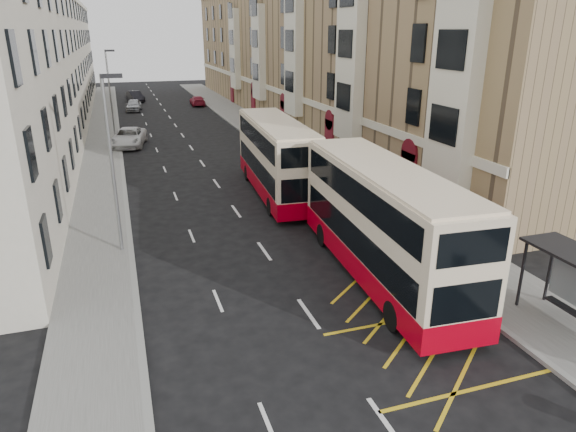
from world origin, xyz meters
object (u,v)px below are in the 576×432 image
object	(u,v)px
double_decker_rear	(277,158)
street_lamp_near	(112,156)
street_lamp_far	(110,88)
double_decker_front	(383,223)
car_red	(197,101)
car_dark	(135,97)
pedestrian_mid	(477,258)
white_van	(129,137)
car_silver	(134,105)
pedestrian_far	(432,238)

from	to	relation	value
double_decker_rear	street_lamp_near	bearing A→B (deg)	-142.54
street_lamp_far	double_decker_front	size ratio (longest dim) A/B	0.66
double_decker_rear	car_red	distance (m)	42.91
street_lamp_near	car_dark	size ratio (longest dim) A/B	1.70
street_lamp_near	double_decker_front	xyz separation A→B (m)	(10.24, -6.16, -2.18)
pedestrian_mid	white_van	xyz separation A→B (m)	(-12.66, 32.12, -0.28)
double_decker_rear	white_van	bearing A→B (deg)	118.80
car_silver	car_red	bearing A→B (deg)	24.05
pedestrian_mid	pedestrian_far	distance (m)	2.56
street_lamp_far	double_decker_rear	bearing A→B (deg)	-68.09
pedestrian_far	pedestrian_mid	bearing A→B (deg)	108.44
street_lamp_near	double_decker_rear	distance (m)	11.65
car_dark	street_lamp_far	bearing A→B (deg)	-110.18
street_lamp_far	double_decker_rear	size ratio (longest dim) A/B	0.67
double_decker_front	pedestrian_mid	bearing A→B (deg)	-20.33
street_lamp_near	pedestrian_far	distance (m)	14.78
pedestrian_far	car_red	xyz separation A→B (m)	(-2.19, 54.37, -0.37)
double_decker_rear	pedestrian_far	xyz separation A→B (m)	(3.82, -11.53, -1.37)
street_lamp_near	car_silver	distance (m)	46.74
street_lamp_near	double_decker_front	size ratio (longest dim) A/B	0.66
car_red	white_van	bearing A→B (deg)	70.41
street_lamp_near	street_lamp_far	size ratio (longest dim) A/B	1.00
pedestrian_mid	car_dark	world-z (taller)	pedestrian_mid
double_decker_rear	car_dark	size ratio (longest dim) A/B	2.53
street_lamp_far	car_red	distance (m)	22.52
pedestrian_far	white_van	world-z (taller)	pedestrian_far
double_decker_rear	double_decker_front	bearing A→B (deg)	-82.78
street_lamp_near	white_van	world-z (taller)	street_lamp_near
double_decker_front	car_dark	distance (m)	62.32
pedestrian_mid	car_red	bearing A→B (deg)	74.74
pedestrian_far	street_lamp_far	bearing A→B (deg)	-61.22
street_lamp_far	pedestrian_mid	xyz separation A→B (m)	(13.81, -37.73, -3.55)
street_lamp_near	white_van	bearing A→B (deg)	87.30
pedestrian_far	street_lamp_near	bearing A→B (deg)	-13.33
car_dark	double_decker_rear	bearing A→B (deg)	-95.90
pedestrian_mid	pedestrian_far	xyz separation A→B (m)	(-0.46, 2.52, -0.07)
car_dark	pedestrian_mid	bearing A→B (deg)	-93.72
street_lamp_near	pedestrian_far	world-z (taller)	street_lamp_near
street_lamp_far	white_van	bearing A→B (deg)	-78.43
car_dark	double_decker_front	bearing A→B (deg)	-96.72
street_lamp_far	car_silver	xyz separation A→B (m)	(2.51, 16.51, -3.88)
street_lamp_near	car_dark	xyz separation A→B (m)	(3.11, 55.73, -3.86)
double_decker_front	white_van	bearing A→B (deg)	110.06
double_decker_front	white_van	distance (m)	31.91
street_lamp_far	double_decker_front	world-z (taller)	street_lamp_far
street_lamp_near	white_van	size ratio (longest dim) A/B	1.38
street_lamp_far	pedestrian_far	xyz separation A→B (m)	(13.35, -35.22, -3.62)
pedestrian_mid	car_silver	distance (m)	55.41
pedestrian_mid	car_silver	bearing A→B (deg)	83.83
double_decker_front	pedestrian_far	size ratio (longest dim) A/B	7.02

